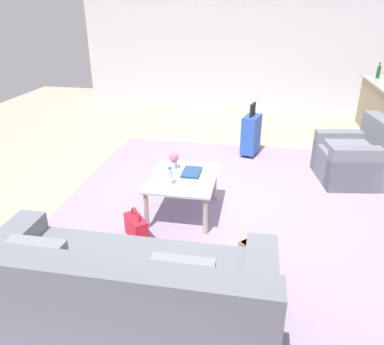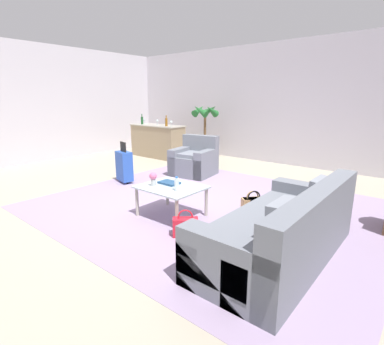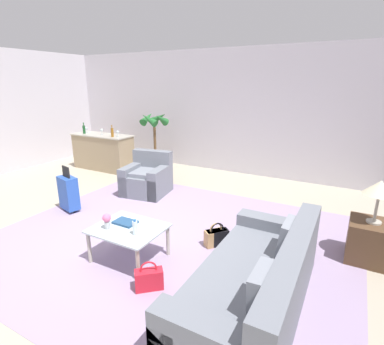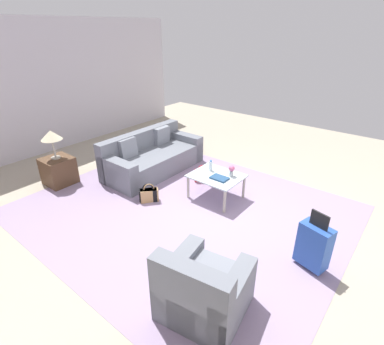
% 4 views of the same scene
% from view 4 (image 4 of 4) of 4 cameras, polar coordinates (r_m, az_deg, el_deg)
% --- Properties ---
extents(ground_plane, '(12.00, 12.00, 0.00)m').
position_cam_4_polar(ground_plane, '(5.11, 5.02, -8.39)').
color(ground_plane, '#A89E89').
extents(wall_right, '(0.12, 8.00, 3.10)m').
position_cam_4_polar(wall_right, '(8.26, -26.02, 14.31)').
color(wall_right, silver).
rests_on(wall_right, ground).
extents(area_rug, '(5.20, 4.40, 0.01)m').
position_cam_4_polar(area_rug, '(5.27, -1.66, -7.04)').
color(area_rug, '#9984A3').
rests_on(area_rug, ground).
extents(couch, '(1.00, 2.23, 0.84)m').
position_cam_4_polar(couch, '(6.63, -7.80, 2.85)').
color(couch, slate).
rests_on(couch, ground).
extents(armchair, '(0.99, 0.97, 0.88)m').
position_cam_4_polar(armchair, '(3.48, 1.99, -21.96)').
color(armchair, slate).
rests_on(armchair, ground).
extents(coffee_table, '(0.90, 0.74, 0.46)m').
position_cam_4_polar(coffee_table, '(5.45, 4.65, -1.11)').
color(coffee_table, silver).
rests_on(coffee_table, ground).
extents(water_bottle, '(0.06, 0.06, 0.20)m').
position_cam_4_polar(water_bottle, '(5.56, 3.59, 1.27)').
color(water_bottle, silver).
rests_on(water_bottle, coffee_table).
extents(coffee_table_book, '(0.31, 0.21, 0.03)m').
position_cam_4_polar(coffee_table_book, '(5.30, 5.26, -1.06)').
color(coffee_table_book, navy).
rests_on(coffee_table_book, coffee_table).
extents(flower_vase, '(0.11, 0.11, 0.21)m').
position_cam_4_polar(flower_vase, '(5.38, 7.55, 0.54)').
color(flower_vase, '#B2B7BC').
rests_on(flower_vase, coffee_table).
extents(side_table, '(0.54, 0.54, 0.55)m').
position_cam_4_polar(side_table, '(6.58, -24.05, 0.32)').
color(side_table, '#513823').
rests_on(side_table, ground).
extents(table_lamp, '(0.39, 0.39, 0.57)m').
position_cam_4_polar(table_lamp, '(6.32, -25.26, 6.33)').
color(table_lamp, '#ADA899').
rests_on(table_lamp, side_table).
extents(suitcase_blue, '(0.44, 0.32, 0.85)m').
position_cam_4_polar(suitcase_blue, '(4.25, 22.19, -12.70)').
color(suitcase_blue, '#2851AD').
rests_on(suitcase_blue, ground).
extents(handbag_black, '(0.32, 0.33, 0.36)m').
position_cam_4_polar(handbag_black, '(5.51, -8.34, -4.21)').
color(handbag_black, black).
rests_on(handbag_black, ground).
extents(handbag_red, '(0.33, 0.32, 0.36)m').
position_cam_4_polar(handbag_red, '(6.16, 1.97, -0.49)').
color(handbag_red, red).
rests_on(handbag_red, ground).
extents(handbag_tan, '(0.31, 0.34, 0.36)m').
position_cam_4_polar(handbag_tan, '(5.50, -8.13, -4.24)').
color(handbag_tan, tan).
rests_on(handbag_tan, ground).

